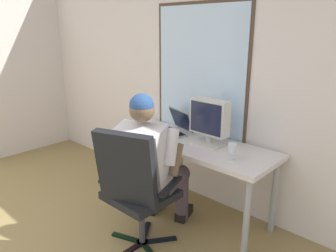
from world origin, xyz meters
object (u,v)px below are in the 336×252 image
(wine_glass, at_px, (232,149))
(coffee_mug, at_px, (140,127))
(office_chair, at_px, (134,185))
(crt_monitor, at_px, (209,119))
(laptop, at_px, (174,127))
(person_seated, at_px, (151,163))
(desk, at_px, (189,148))

(wine_glass, distance_m, coffee_mug, 1.09)
(office_chair, bearing_deg, wine_glass, 55.12)
(crt_monitor, xyz_separation_m, laptop, (-0.45, 0.03, -0.17))
(office_chair, distance_m, crt_monitor, 0.91)
(laptop, height_order, coffee_mug, laptop)
(wine_glass, xyz_separation_m, coffee_mug, (-1.09, 0.01, -0.05))
(office_chair, height_order, laptop, office_chair)
(crt_monitor, height_order, coffee_mug, crt_monitor)
(crt_monitor, bearing_deg, wine_glass, -27.32)
(office_chair, relative_size, person_seated, 0.82)
(office_chair, xyz_separation_m, person_seated, (-0.07, 0.25, 0.08))
(crt_monitor, relative_size, laptop, 0.93)
(desk, distance_m, coffee_mug, 0.57)
(crt_monitor, relative_size, wine_glass, 2.88)
(coffee_mug, bearing_deg, office_chair, -45.60)
(desk, relative_size, person_seated, 1.30)
(desk, height_order, person_seated, person_seated)
(desk, distance_m, person_seated, 0.52)
(office_chair, xyz_separation_m, crt_monitor, (0.09, 0.83, 0.36))
(desk, bearing_deg, crt_monitor, 17.85)
(wine_glass, relative_size, coffee_mug, 1.53)
(desk, relative_size, coffee_mug, 17.72)
(crt_monitor, bearing_deg, coffee_mug, -166.30)
(person_seated, height_order, coffee_mug, person_seated)
(office_chair, bearing_deg, laptop, 112.92)
(office_chair, relative_size, wine_glass, 7.35)
(crt_monitor, relative_size, coffee_mug, 4.40)
(desk, relative_size, crt_monitor, 4.02)
(desk, xyz_separation_m, coffee_mug, (-0.55, -0.12, 0.12))
(laptop, bearing_deg, person_seated, -64.55)
(person_seated, distance_m, laptop, 0.69)
(desk, xyz_separation_m, person_seated, (0.02, -0.52, 0.02))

